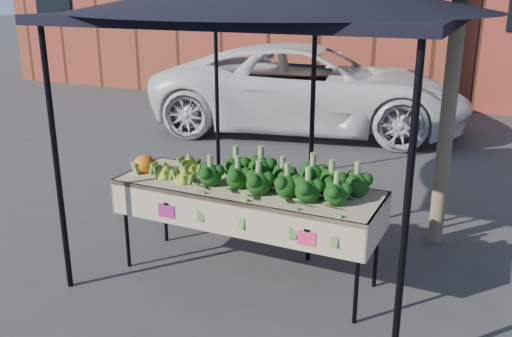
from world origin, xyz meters
The scene contains 7 objects.
ground centered at (0.00, 0.00, 0.00)m, with size 90.00×90.00×0.00m, color #363639.
table centered at (0.02, -0.01, 0.45)m, with size 2.42×0.86×0.90m.
canopy centered at (0.08, 0.62, 1.37)m, with size 3.16×3.16×2.74m, color black, non-canonical shape.
broccoli_heap centered at (0.35, 0.01, 1.04)m, with size 1.49×0.59×0.29m, color black.
romanesco_cluster centered at (-0.64, 0.02, 1.01)m, with size 0.45×0.59×0.22m, color #91BA2A.
cauliflower_pair centered at (-1.03, -0.06, 1.00)m, with size 0.22×0.22×0.20m, color orange.
street_tree centered at (1.53, 1.50, 2.19)m, with size 2.22×2.22×4.37m, color #1E4C14, non-canonical shape.
Camera 1 is at (2.00, -4.24, 2.57)m, focal length 39.11 mm.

